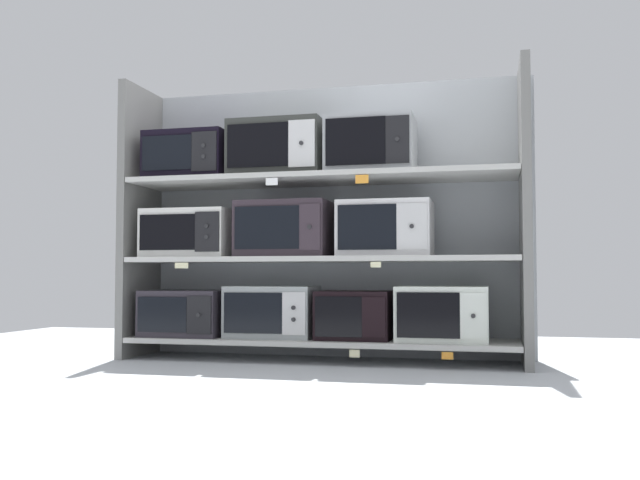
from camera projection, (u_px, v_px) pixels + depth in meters
ground at (268, 389)px, 3.19m from camera, size 6.28×6.00×0.02m
back_panel at (330, 221)px, 4.46m from camera, size 2.48×0.04×1.69m
upright_left at (140, 221)px, 4.47m from camera, size 0.05×0.50×1.69m
upright_right at (525, 213)px, 3.92m from camera, size 0.05×0.50×1.69m
shelf_0 at (320, 341)px, 4.16m from camera, size 2.28×0.50×0.03m
microwave_0 at (188, 313)px, 4.36m from camera, size 0.49×0.44×0.28m
microwave_1 at (272, 312)px, 4.24m from camera, size 0.52×0.35×0.30m
microwave_2 at (355, 315)px, 4.12m from camera, size 0.42×0.37×0.28m
microwave_3 at (442, 314)px, 4.00m from camera, size 0.51×0.38×0.31m
price_tag_0 at (355, 354)px, 3.86m from camera, size 0.06×0.00×0.04m
price_tag_1 at (447, 356)px, 3.74m from camera, size 0.06×0.00×0.04m
shelf_1 at (320, 259)px, 4.19m from camera, size 2.28×0.50×0.03m
microwave_4 at (192, 234)px, 4.38m from camera, size 0.54×0.42×0.29m
microwave_5 at (286, 230)px, 4.24m from camera, size 0.54×0.41×0.33m
microwave_6 at (386, 229)px, 4.10m from camera, size 0.53×0.38×0.32m
price_tag_2 at (182, 265)px, 4.12m from camera, size 0.08×0.00×0.03m
price_tag_3 at (376, 265)px, 3.85m from camera, size 0.06×0.00×0.03m
shelf_2 at (320, 179)px, 4.21m from camera, size 2.28×0.50×0.03m
microwave_7 at (191, 157)px, 4.41m from camera, size 0.51×0.38×0.29m
microwave_8 at (278, 150)px, 4.28m from camera, size 0.56×0.37×0.34m
microwave_9 at (371, 146)px, 4.14m from camera, size 0.50×0.38×0.33m
price_tag_4 at (272, 182)px, 4.01m from camera, size 0.07×0.00×0.04m
price_tag_5 at (362, 179)px, 3.89m from camera, size 0.07×0.00×0.05m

